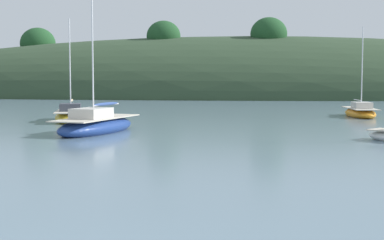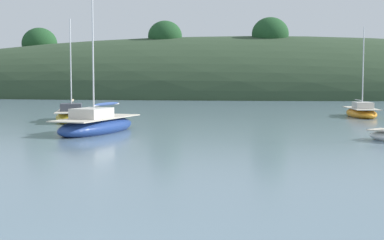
{
  "view_description": "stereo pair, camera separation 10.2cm",
  "coord_description": "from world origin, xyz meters",
  "views": [
    {
      "loc": [
        2.85,
        -7.16,
        3.32
      ],
      "look_at": [
        0.0,
        20.0,
        1.2
      ],
      "focal_mm": 50.76,
      "sensor_mm": 36.0,
      "label": 1
    },
    {
      "loc": [
        2.95,
        -7.15,
        3.32
      ],
      "look_at": [
        0.0,
        20.0,
        1.2
      ],
      "focal_mm": 50.76,
      "sensor_mm": 36.0,
      "label": 2
    }
  ],
  "objects": [
    {
      "name": "far_shoreline_hill",
      "position": [
        -0.08,
        90.29,
        0.05
      ],
      "size": [
        150.0,
        36.0,
        24.19
      ],
      "color": "#2D422B",
      "rests_on": "ground"
    },
    {
      "name": "sailboat_blue_center",
      "position": [
        -6.37,
        24.9,
        0.46
      ],
      "size": [
        4.36,
        8.09,
        10.92
      ],
      "color": "navy",
      "rests_on": "ground"
    },
    {
      "name": "sailboat_grey_yawl",
      "position": [
        -10.72,
        33.14,
        0.42
      ],
      "size": [
        4.13,
        7.3,
        8.02
      ],
      "color": "gold",
      "rests_on": "ground"
    },
    {
      "name": "sailboat_white_near",
      "position": [
        12.37,
        40.43,
        0.38
      ],
      "size": [
        2.41,
        6.36,
        7.84
      ],
      "color": "orange",
      "rests_on": "ground"
    }
  ]
}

